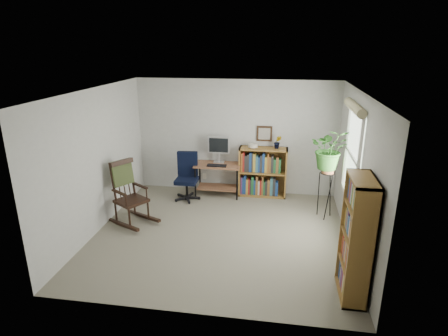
% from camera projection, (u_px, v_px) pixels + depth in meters
% --- Properties ---
extents(floor, '(4.20, 4.00, 0.00)m').
position_uv_depth(floor, '(220.00, 234.00, 6.36)').
color(floor, gray).
rests_on(floor, ground).
extents(ceiling, '(4.20, 4.00, 0.00)m').
position_uv_depth(ceiling, '(220.00, 91.00, 5.60)').
color(ceiling, silver).
rests_on(ceiling, ground).
extents(wall_back, '(4.20, 0.00, 2.40)m').
position_uv_depth(wall_back, '(236.00, 137.00, 7.85)').
color(wall_back, beige).
rests_on(wall_back, ground).
extents(wall_front, '(4.20, 0.00, 2.40)m').
position_uv_depth(wall_front, '(190.00, 224.00, 4.11)').
color(wall_front, beige).
rests_on(wall_front, ground).
extents(wall_left, '(0.00, 4.00, 2.40)m').
position_uv_depth(wall_left, '(97.00, 161.00, 6.29)').
color(wall_left, beige).
rests_on(wall_left, ground).
extents(wall_right, '(0.00, 4.00, 2.40)m').
position_uv_depth(wall_right, '(356.00, 174.00, 5.67)').
color(wall_right, beige).
rests_on(wall_right, ground).
extents(window, '(0.12, 1.20, 1.50)m').
position_uv_depth(window, '(352.00, 155.00, 5.90)').
color(window, white).
rests_on(window, wall_right).
extents(desk, '(0.95, 0.52, 0.68)m').
position_uv_depth(desk, '(218.00, 180.00, 7.89)').
color(desk, '#915E40').
rests_on(desk, floor).
extents(monitor, '(0.46, 0.16, 0.56)m').
position_uv_depth(monitor, '(219.00, 150.00, 7.83)').
color(monitor, silver).
rests_on(monitor, desk).
extents(keyboard, '(0.40, 0.15, 0.02)m').
position_uv_depth(keyboard, '(217.00, 166.00, 7.67)').
color(keyboard, black).
rests_on(keyboard, desk).
extents(office_chair, '(0.59, 0.59, 0.99)m').
position_uv_depth(office_chair, '(186.00, 177.00, 7.61)').
color(office_chair, black).
rests_on(office_chair, floor).
extents(rocking_chair, '(1.16, 1.04, 1.16)m').
position_uv_depth(rocking_chair, '(131.00, 193.00, 6.60)').
color(rocking_chair, black).
rests_on(rocking_chair, floor).
extents(low_bookshelf, '(0.99, 0.33, 1.04)m').
position_uv_depth(low_bookshelf, '(263.00, 172.00, 7.81)').
color(low_bookshelf, olive).
rests_on(low_bookshelf, floor).
extents(tall_bookshelf, '(0.30, 0.70, 1.59)m').
position_uv_depth(tall_bookshelf, '(357.00, 239.00, 4.60)').
color(tall_bookshelf, olive).
rests_on(tall_bookshelf, floor).
extents(plant_stand, '(0.35, 0.35, 1.02)m').
position_uv_depth(plant_stand, '(326.00, 191.00, 6.83)').
color(plant_stand, black).
rests_on(plant_stand, floor).
extents(spider_plant, '(1.69, 1.88, 1.46)m').
position_uv_depth(spider_plant, '(332.00, 129.00, 6.46)').
color(spider_plant, '#306B25').
rests_on(spider_plant, plant_stand).
extents(potted_plant_small, '(0.13, 0.24, 0.11)m').
position_uv_depth(potted_plant_small, '(277.00, 146.00, 7.60)').
color(potted_plant_small, '#306B25').
rests_on(potted_plant_small, low_bookshelf).
extents(framed_picture, '(0.32, 0.04, 0.32)m').
position_uv_depth(framed_picture, '(264.00, 134.00, 7.70)').
color(framed_picture, black).
rests_on(framed_picture, wall_back).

